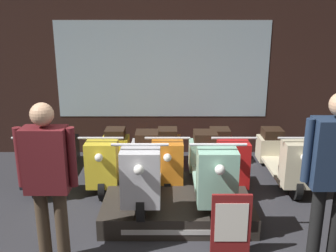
{
  "coord_description": "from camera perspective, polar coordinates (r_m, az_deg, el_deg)",
  "views": [
    {
      "loc": [
        0.1,
        -2.95,
        2.44
      ],
      "look_at": [
        0.08,
        1.98,
        1.01
      ],
      "focal_mm": 40.0,
      "sensor_mm": 36.0,
      "label": 1
    }
  ],
  "objects": [
    {
      "name": "scooter_backrow_1",
      "position": [
        5.87,
        -8.75,
        -4.68
      ],
      "size": [
        0.61,
        1.79,
        0.9
      ],
      "color": "black",
      "rests_on": "ground_plane"
    },
    {
      "name": "scooter_backrow_4",
      "position": [
        6.07,
        17.23,
        -4.54
      ],
      "size": [
        0.61,
        1.79,
        0.9
      ],
      "color": "black",
      "rests_on": "ground_plane"
    },
    {
      "name": "scooter_display_left",
      "position": [
        4.77,
        -3.49,
        -6.2
      ],
      "size": [
        0.61,
        1.79,
        0.9
      ],
      "color": "black",
      "rests_on": "display_platform"
    },
    {
      "name": "scooter_backrow_2",
      "position": [
        5.8,
        0.04,
        -4.74
      ],
      "size": [
        0.61,
        1.79,
        0.9
      ],
      "color": "black",
      "rests_on": "ground_plane"
    },
    {
      "name": "price_sign_board",
      "position": [
        4.05,
        9.67,
        -14.82
      ],
      "size": [
        0.41,
        0.04,
        0.73
      ],
      "color": "maroon",
      "rests_on": "ground_plane"
    },
    {
      "name": "scooter_backrow_0",
      "position": [
        6.07,
        -17.14,
        -4.52
      ],
      "size": [
        0.61,
        1.79,
        0.9
      ],
      "color": "black",
      "rests_on": "ground_plane"
    },
    {
      "name": "person_right_browsing",
      "position": [
        3.94,
        24.1,
        -5.51
      ],
      "size": [
        0.62,
        0.26,
        1.79
      ],
      "color": "black",
      "rests_on": "ground_plane"
    },
    {
      "name": "shop_wall_back",
      "position": [
        6.73,
        -0.7,
        9.01
      ],
      "size": [
        6.84,
        0.09,
        3.2
      ],
      "color": "#331E19",
      "rests_on": "ground_plane"
    },
    {
      "name": "scooter_backrow_3",
      "position": [
        5.87,
        8.83,
        -4.69
      ],
      "size": [
        0.61,
        1.79,
        0.9
      ],
      "color": "black",
      "rests_on": "ground_plane"
    },
    {
      "name": "display_platform",
      "position": [
        4.99,
        1.48,
        -11.43
      ],
      "size": [
        1.85,
        1.43,
        0.26
      ],
      "color": "#2D2823",
      "rests_on": "ground_plane"
    },
    {
      "name": "scooter_display_right",
      "position": [
        4.79,
        6.53,
        -6.18
      ],
      "size": [
        0.61,
        1.79,
        0.9
      ],
      "color": "black",
      "rests_on": "display_platform"
    },
    {
      "name": "person_left_browsing",
      "position": [
        3.82,
        -17.77,
        -6.84
      ],
      "size": [
        0.58,
        0.23,
        1.69
      ],
      "color": "#473828",
      "rests_on": "ground_plane"
    }
  ]
}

